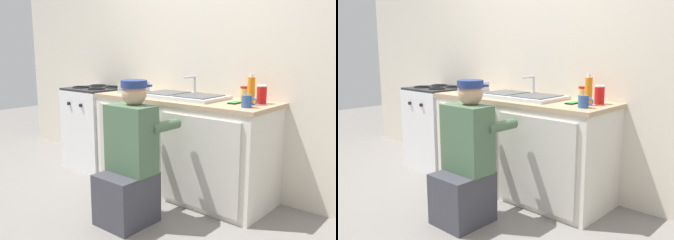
% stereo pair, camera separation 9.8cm
% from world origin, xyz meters
% --- Properties ---
extents(ground_plane, '(12.00, 12.00, 0.00)m').
position_xyz_m(ground_plane, '(0.00, 0.00, 0.00)').
color(ground_plane, gray).
extents(back_wall, '(6.00, 0.10, 2.50)m').
position_xyz_m(back_wall, '(0.00, 0.65, 1.25)').
color(back_wall, beige).
rests_on(back_wall, ground_plane).
extents(counter_cabinet, '(1.73, 0.62, 0.86)m').
position_xyz_m(counter_cabinet, '(0.00, 0.29, 0.43)').
color(counter_cabinet, silver).
rests_on(counter_cabinet, ground_plane).
extents(countertop, '(1.77, 0.62, 0.04)m').
position_xyz_m(countertop, '(0.00, 0.30, 0.88)').
color(countertop, tan).
rests_on(countertop, counter_cabinet).
extents(sink_double_basin, '(0.80, 0.44, 0.19)m').
position_xyz_m(sink_double_basin, '(0.00, 0.30, 0.91)').
color(sink_double_basin, silver).
rests_on(sink_double_basin, countertop).
extents(stove_range, '(0.60, 0.62, 0.92)m').
position_xyz_m(stove_range, '(-1.22, 0.30, 0.46)').
color(stove_range, white).
rests_on(stove_range, ground_plane).
extents(plumber_person, '(0.42, 0.61, 1.10)m').
position_xyz_m(plumber_person, '(0.10, -0.47, 0.46)').
color(plumber_person, '#3F3F47').
rests_on(plumber_person, ground_plane).
extents(soap_bottle_orange, '(0.06, 0.06, 0.25)m').
position_xyz_m(soap_bottle_orange, '(0.69, 0.31, 1.01)').
color(soap_bottle_orange, orange).
rests_on(soap_bottle_orange, countertop).
extents(dish_rack_tray, '(0.28, 0.22, 0.11)m').
position_xyz_m(dish_rack_tray, '(-0.62, 0.29, 0.92)').
color(dish_rack_tray, '#B2B7BC').
rests_on(dish_rack_tray, countertop).
extents(cell_phone, '(0.07, 0.14, 0.01)m').
position_xyz_m(cell_phone, '(0.55, 0.30, 0.90)').
color(cell_phone, black).
rests_on(cell_phone, countertop).
extents(condiment_jar, '(0.07, 0.07, 0.13)m').
position_xyz_m(condiment_jar, '(0.54, 0.47, 0.96)').
color(condiment_jar, '#DBB760').
rests_on(condiment_jar, countertop).
extents(coffee_mug, '(0.13, 0.08, 0.09)m').
position_xyz_m(coffee_mug, '(0.73, 0.17, 0.94)').
color(coffee_mug, '#335699').
rests_on(coffee_mug, countertop).
extents(soda_cup_red, '(0.08, 0.08, 0.15)m').
position_xyz_m(soda_cup_red, '(0.73, 0.42, 0.97)').
color(soda_cup_red, red).
rests_on(soda_cup_red, countertop).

